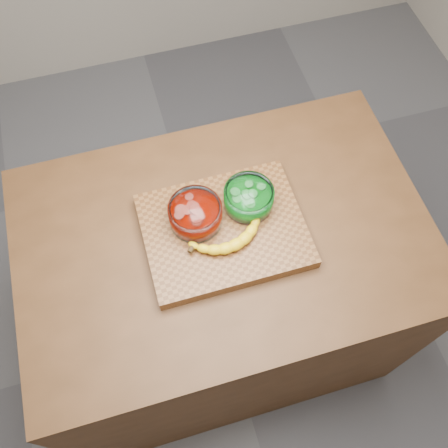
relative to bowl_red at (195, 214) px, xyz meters
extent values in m
plane|color=#59595D|center=(0.07, -0.04, -0.97)|extent=(3.50, 3.50, 0.00)
cube|color=#513018|center=(0.07, -0.04, -0.52)|extent=(1.20, 0.80, 0.90)
cube|color=brown|center=(0.07, -0.04, -0.05)|extent=(0.45, 0.35, 0.04)
cylinder|color=white|center=(0.00, 0.00, 0.00)|extent=(0.15, 0.15, 0.07)
cylinder|color=#B51000|center=(0.00, 0.00, -0.01)|extent=(0.13, 0.13, 0.04)
cylinder|color=#E55848|center=(0.00, 0.00, 0.02)|extent=(0.12, 0.12, 0.02)
cylinder|color=white|center=(0.16, 0.01, 0.00)|extent=(0.14, 0.14, 0.07)
cylinder|color=#12971F|center=(0.16, 0.01, -0.01)|extent=(0.12, 0.12, 0.04)
cylinder|color=#6EEA6E|center=(0.16, 0.01, 0.02)|extent=(0.11, 0.11, 0.02)
camera|label=1|loc=(-0.11, -0.67, 1.20)|focal=40.00mm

